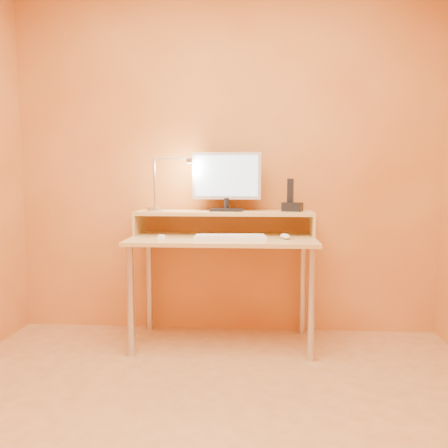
# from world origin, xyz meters

# --- Properties ---
(wall_back) EXTENTS (3.00, 0.04, 2.50)m
(wall_back) POSITION_xyz_m (0.00, 1.50, 1.25)
(wall_back) COLOR #DA9449
(wall_back) RESTS_ON floor
(desk_leg_fl) EXTENTS (0.04, 0.04, 0.69)m
(desk_leg_fl) POSITION_xyz_m (-0.55, 0.93, 0.35)
(desk_leg_fl) COLOR #BBBBC2
(desk_leg_fl) RESTS_ON floor
(desk_leg_fr) EXTENTS (0.04, 0.04, 0.69)m
(desk_leg_fr) POSITION_xyz_m (0.55, 0.93, 0.35)
(desk_leg_fr) COLOR #BBBBC2
(desk_leg_fr) RESTS_ON floor
(desk_leg_bl) EXTENTS (0.04, 0.04, 0.69)m
(desk_leg_bl) POSITION_xyz_m (-0.55, 1.43, 0.35)
(desk_leg_bl) COLOR #BBBBC2
(desk_leg_bl) RESTS_ON floor
(desk_leg_br) EXTENTS (0.04, 0.04, 0.69)m
(desk_leg_br) POSITION_xyz_m (0.55, 1.43, 0.35)
(desk_leg_br) COLOR #BBBBC2
(desk_leg_br) RESTS_ON floor
(desk_lower) EXTENTS (1.20, 0.60, 0.02)m
(desk_lower) POSITION_xyz_m (0.00, 1.18, 0.71)
(desk_lower) COLOR #E9C375
(desk_lower) RESTS_ON floor
(shelf_riser_left) EXTENTS (0.02, 0.30, 0.14)m
(shelf_riser_left) POSITION_xyz_m (-0.59, 1.33, 0.79)
(shelf_riser_left) COLOR #E9C375
(shelf_riser_left) RESTS_ON desk_lower
(shelf_riser_right) EXTENTS (0.02, 0.30, 0.14)m
(shelf_riser_right) POSITION_xyz_m (0.59, 1.33, 0.79)
(shelf_riser_right) COLOR #E9C375
(shelf_riser_right) RESTS_ON desk_lower
(desk_shelf) EXTENTS (1.20, 0.30, 0.02)m
(desk_shelf) POSITION_xyz_m (0.00, 1.33, 0.87)
(desk_shelf) COLOR #E9C375
(desk_shelf) RESTS_ON desk_lower
(monitor_foot) EXTENTS (0.22, 0.16, 0.02)m
(monitor_foot) POSITION_xyz_m (0.02, 1.33, 0.89)
(monitor_foot) COLOR black
(monitor_foot) RESTS_ON desk_shelf
(monitor_neck) EXTENTS (0.04, 0.04, 0.07)m
(monitor_neck) POSITION_xyz_m (0.02, 1.33, 0.93)
(monitor_neck) COLOR black
(monitor_neck) RESTS_ON monitor_foot
(monitor_panel) EXTENTS (0.47, 0.05, 0.32)m
(monitor_panel) POSITION_xyz_m (0.02, 1.34, 1.12)
(monitor_panel) COLOR silver
(monitor_panel) RESTS_ON monitor_neck
(monitor_back) EXTENTS (0.42, 0.03, 0.27)m
(monitor_back) POSITION_xyz_m (0.02, 1.36, 1.12)
(monitor_back) COLOR black
(monitor_back) RESTS_ON monitor_panel
(monitor_screen) EXTENTS (0.42, 0.02, 0.28)m
(monitor_screen) POSITION_xyz_m (0.02, 1.32, 1.12)
(monitor_screen) COLOR #A9D7FE
(monitor_screen) RESTS_ON monitor_panel
(lamp_base) EXTENTS (0.10, 0.10, 0.02)m
(lamp_base) POSITION_xyz_m (-0.47, 1.30, 0.89)
(lamp_base) COLOR #BBBBC2
(lamp_base) RESTS_ON desk_shelf
(lamp_post) EXTENTS (0.01, 0.01, 0.33)m
(lamp_post) POSITION_xyz_m (-0.47, 1.30, 1.07)
(lamp_post) COLOR #BBBBC2
(lamp_post) RESTS_ON lamp_base
(lamp_arm) EXTENTS (0.24, 0.01, 0.01)m
(lamp_arm) POSITION_xyz_m (-0.35, 1.30, 1.24)
(lamp_arm) COLOR #BBBBC2
(lamp_arm) RESTS_ON lamp_post
(lamp_head) EXTENTS (0.04, 0.04, 0.03)m
(lamp_head) POSITION_xyz_m (-0.23, 1.30, 1.22)
(lamp_head) COLOR #BBBBC2
(lamp_head) RESTS_ON lamp_arm
(lamp_bulb) EXTENTS (0.03, 0.03, 0.00)m
(lamp_bulb) POSITION_xyz_m (-0.23, 1.30, 1.20)
(lamp_bulb) COLOR #FFEAC6
(lamp_bulb) RESTS_ON lamp_head
(phone_dock) EXTENTS (0.15, 0.13, 0.06)m
(phone_dock) POSITION_xyz_m (0.46, 1.33, 0.91)
(phone_dock) COLOR black
(phone_dock) RESTS_ON desk_shelf
(phone_handset) EXTENTS (0.05, 0.04, 0.16)m
(phone_handset) POSITION_xyz_m (0.45, 1.33, 1.02)
(phone_handset) COLOR black
(phone_handset) RESTS_ON phone_dock
(phone_led) EXTENTS (0.01, 0.00, 0.04)m
(phone_led) POSITION_xyz_m (0.51, 1.28, 0.91)
(phone_led) COLOR #1A2CFF
(phone_led) RESTS_ON phone_dock
(keyboard) EXTENTS (0.46, 0.18, 0.02)m
(keyboard) POSITION_xyz_m (0.06, 1.05, 0.73)
(keyboard) COLOR white
(keyboard) RESTS_ON desk_lower
(mouse) EXTENTS (0.09, 0.11, 0.03)m
(mouse) POSITION_xyz_m (0.40, 1.11, 0.74)
(mouse) COLOR white
(mouse) RESTS_ON desk_lower
(remote_control) EXTENTS (0.07, 0.18, 0.02)m
(remote_control) POSITION_xyz_m (-0.38, 1.03, 0.73)
(remote_control) COLOR white
(remote_control) RESTS_ON desk_lower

